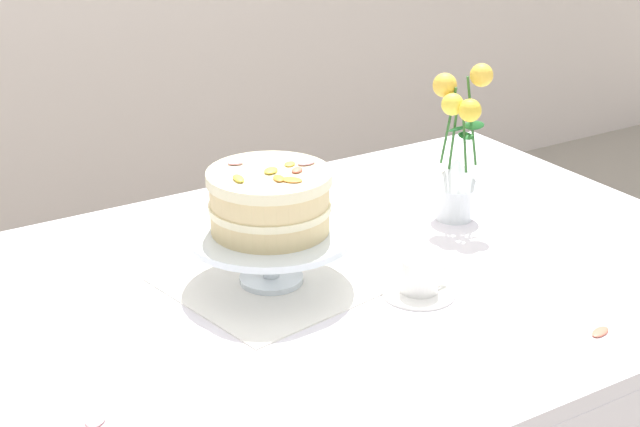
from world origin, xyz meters
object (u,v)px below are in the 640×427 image
at_px(dining_table, 358,324).
at_px(layer_cake, 270,201).
at_px(flower_vase, 457,159).
at_px(teacup, 419,280).
at_px(cake_stand, 271,239).

height_order(dining_table, layer_cake, layer_cake).
distance_m(layer_cake, flower_vase, 0.45).
height_order(dining_table, flower_vase, flower_vase).
distance_m(flower_vase, teacup, 0.35).
relative_size(dining_table, flower_vase, 4.51).
relative_size(cake_stand, teacup, 2.32).
distance_m(cake_stand, teacup, 0.26).
relative_size(cake_stand, layer_cake, 1.38).
bearing_deg(flower_vase, teacup, -139.05).
distance_m(layer_cake, teacup, 0.28).
relative_size(flower_vase, teacup, 2.49).
xyz_separation_m(cake_stand, layer_cake, (0.00, -0.00, 0.07)).
bearing_deg(teacup, dining_table, 116.50).
height_order(cake_stand, flower_vase, flower_vase).
distance_m(cake_stand, flower_vase, 0.45).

